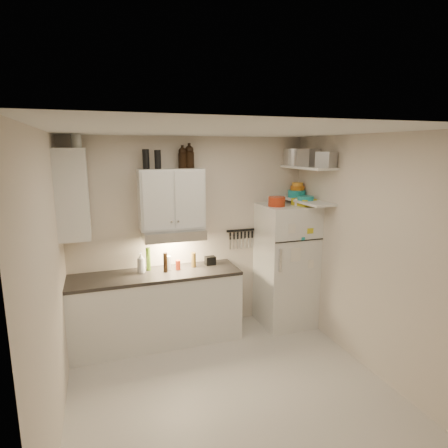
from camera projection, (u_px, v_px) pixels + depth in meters
name	position (u px, v px, depth m)	size (l,w,h in m)	color
floor	(229.00, 388.00, 3.90)	(3.20, 3.00, 0.02)	beige
ceiling	(230.00, 130.00, 3.39)	(3.20, 3.00, 0.02)	silver
back_wall	(192.00, 235.00, 5.04)	(3.20, 0.02, 2.60)	beige
left_wall	(49.00, 287.00, 3.13)	(0.02, 3.00, 2.60)	beige
right_wall	(366.00, 253.00, 4.15)	(0.02, 3.00, 2.60)	beige
base_cabinet	(157.00, 309.00, 4.75)	(2.10, 0.60, 0.88)	white
countertop	(156.00, 275.00, 4.66)	(2.10, 0.62, 0.04)	#2A2624
upper_cabinet	(171.00, 199.00, 4.68)	(0.80, 0.33, 0.75)	white
side_cabinet	(73.00, 194.00, 4.17)	(0.33, 0.55, 1.00)	white
range_hood	(173.00, 234.00, 4.71)	(0.76, 0.46, 0.12)	silver
fridge	(286.00, 265.00, 5.20)	(0.70, 0.68, 1.70)	silver
shelf_hi	(308.00, 168.00, 4.88)	(0.30, 0.95, 0.03)	white
shelf_lo	(306.00, 201.00, 4.96)	(0.30, 0.95, 0.03)	white
knife_strip	(241.00, 230.00, 5.24)	(0.42, 0.02, 0.03)	black
dutch_oven	(277.00, 201.00, 4.89)	(0.22, 0.22, 0.13)	#A32D13
book_stack	(304.00, 202.00, 4.98)	(0.21, 0.27, 0.09)	gold
spice_jar	(297.00, 202.00, 4.96)	(0.05, 0.05, 0.09)	silver
stock_pot	(295.00, 157.00, 5.18)	(0.32, 0.32, 0.23)	silver
tin_a	(309.00, 158.00, 4.83)	(0.23, 0.20, 0.23)	#AAAAAD
tin_b	(326.00, 160.00, 4.49)	(0.19, 0.19, 0.19)	#AAAAAD
bowl_teal	(297.00, 194.00, 5.24)	(0.24, 0.24, 0.10)	teal
bowl_orange	(297.00, 188.00, 5.25)	(0.19, 0.19, 0.06)	#C86512
bowl_yellow	(298.00, 184.00, 5.24)	(0.15, 0.15, 0.05)	orange
plates	(306.00, 198.00, 4.93)	(0.22, 0.22, 0.05)	teal
growler_a	(183.00, 158.00, 4.67)	(0.11, 0.11, 0.27)	black
growler_b	(189.00, 157.00, 4.71)	(0.12, 0.12, 0.29)	black
thermos_a	(158.00, 159.00, 4.52)	(0.08, 0.08, 0.23)	black
thermos_b	(146.00, 159.00, 4.51)	(0.08, 0.08, 0.24)	black
side_jar	(76.00, 141.00, 4.08)	(0.11, 0.11, 0.15)	silver
soap_bottle	(141.00, 262.00, 4.63)	(0.11, 0.12, 0.30)	white
pepper_mill	(194.00, 260.00, 4.88)	(0.06, 0.06, 0.19)	brown
oil_bottle	(148.00, 259.00, 4.74)	(0.06, 0.06, 0.30)	#436519
vinegar_bottle	(165.00, 262.00, 4.67)	(0.05, 0.05, 0.25)	black
clear_bottle	(169.00, 263.00, 4.78)	(0.06, 0.06, 0.18)	silver
red_jar	(178.00, 265.00, 4.78)	(0.06, 0.06, 0.13)	#A32D13
caddy	(210.00, 261.00, 4.99)	(0.13, 0.09, 0.11)	black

